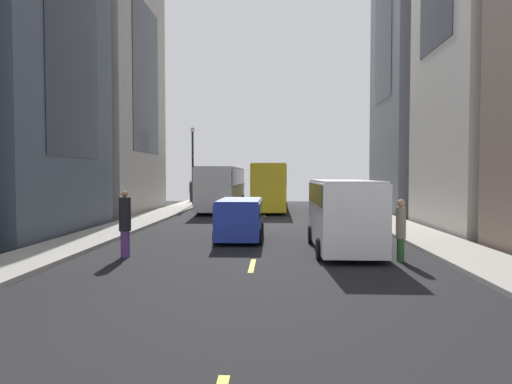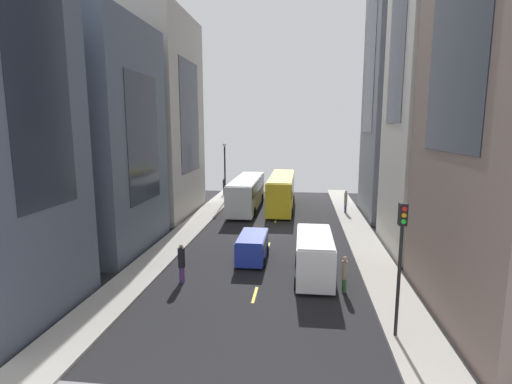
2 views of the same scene
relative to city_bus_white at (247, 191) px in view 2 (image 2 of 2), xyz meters
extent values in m
plane|color=black|center=(3.44, -8.90, -2.01)|extent=(40.79, 40.79, 0.00)
cube|color=#B2ADA3|center=(-3.74, -8.90, -1.93)|extent=(2.43, 44.00, 0.15)
cube|color=#B2ADA3|center=(10.62, -8.90, -1.93)|extent=(2.43, 44.00, 0.15)
cube|color=yellow|center=(3.44, -21.50, -2.00)|extent=(0.16, 2.00, 0.01)
cube|color=yellow|center=(3.44, -13.10, -2.00)|extent=(0.16, 2.00, 0.01)
cube|color=yellow|center=(3.44, -4.70, -2.00)|extent=(0.16, 2.00, 0.01)
cube|color=yellow|center=(3.44, 3.70, -2.00)|extent=(0.16, 2.00, 0.01)
cube|color=yellow|center=(3.44, 12.10, -2.00)|extent=(0.16, 2.00, 0.01)
cube|color=#4C5666|center=(-9.15, -14.67, 5.96)|extent=(7.99, 9.51, 15.93)
cube|color=#1E232D|center=(-9.15, -14.67, 5.96)|extent=(8.07, 5.23, 8.76)
cube|color=#B7B2A8|center=(-9.70, -3.17, 7.68)|extent=(9.10, 11.18, 19.38)
cube|color=#1E232D|center=(-9.70, -3.17, 7.68)|extent=(9.19, 6.15, 10.66)
cube|color=slate|center=(15.68, -1.72, 16.29)|extent=(7.29, 8.78, 36.59)
cube|color=#1E232D|center=(15.68, -1.72, 16.29)|extent=(7.36, 4.83, 20.13)
cube|color=silver|center=(0.00, 0.00, -0.23)|extent=(2.55, 12.15, 3.00)
cube|color=black|center=(0.00, 0.00, 0.62)|extent=(2.60, 11.18, 1.20)
cube|color=beige|center=(0.00, 0.00, 1.31)|extent=(2.45, 11.67, 0.08)
cylinder|color=black|center=(-1.17, 3.77, -1.51)|extent=(0.46, 1.00, 1.00)
cylinder|color=black|center=(1.17, 3.77, -1.51)|extent=(0.46, 1.00, 1.00)
cylinder|color=black|center=(-1.17, -3.77, -1.51)|extent=(0.46, 1.00, 1.00)
cylinder|color=black|center=(1.17, -3.77, -1.51)|extent=(0.46, 1.00, 1.00)
cube|color=yellow|center=(3.68, 0.89, -0.15)|extent=(2.45, 12.20, 3.30)
cube|color=black|center=(3.68, 0.89, 0.71)|extent=(2.50, 11.23, 1.48)
cube|color=gold|center=(3.68, 0.89, 1.54)|extent=(2.35, 11.72, 0.08)
cylinder|color=black|center=(2.55, 4.67, -1.63)|extent=(0.44, 0.76, 0.76)
cylinder|color=black|center=(4.80, 4.67, -1.63)|extent=(0.44, 0.76, 0.76)
cylinder|color=black|center=(2.55, -2.90, -1.63)|extent=(0.44, 0.76, 0.76)
cylinder|color=black|center=(4.80, -2.90, -1.63)|extent=(0.44, 0.76, 0.76)
cube|color=white|center=(6.61, -18.70, -0.66)|extent=(2.05, 5.65, 2.30)
cube|color=black|center=(6.61, -18.70, 0.09)|extent=(2.09, 5.19, 0.69)
cube|color=silver|center=(6.61, -18.70, 0.53)|extent=(1.97, 5.42, 0.08)
cylinder|color=black|center=(5.67, -16.95, -1.65)|extent=(0.37, 0.72, 0.72)
cylinder|color=black|center=(7.55, -16.95, -1.65)|extent=(0.37, 0.72, 0.72)
cylinder|color=black|center=(5.67, -20.45, -1.65)|extent=(0.37, 0.72, 0.72)
cylinder|color=black|center=(7.55, -20.45, -1.65)|extent=(0.37, 0.72, 0.72)
cube|color=#2338AD|center=(2.64, -16.13, -1.09)|extent=(1.77, 4.01, 1.49)
cube|color=black|center=(2.64, -16.13, -0.71)|extent=(1.81, 3.69, 0.63)
cube|color=navy|center=(2.64, -16.13, -0.31)|extent=(1.70, 3.85, 0.08)
cylinder|color=black|center=(1.83, -14.89, -1.70)|extent=(0.32, 0.62, 0.62)
cylinder|color=black|center=(3.46, -14.89, -1.70)|extent=(0.32, 0.62, 0.62)
cylinder|color=black|center=(1.83, -17.37, -1.70)|extent=(0.32, 0.62, 0.62)
cylinder|color=black|center=(3.46, -17.37, -1.70)|extent=(0.32, 0.62, 0.62)
cylinder|color=#593372|center=(10.28, -1.35, -1.44)|extent=(0.23, 0.23, 0.83)
cylinder|color=gray|center=(10.28, -1.35, -0.42)|extent=(0.31, 0.31, 1.22)
sphere|color=beige|center=(10.28, -1.35, 0.30)|extent=(0.24, 0.24, 0.24)
cylinder|color=#593372|center=(-0.90, -20.28, -1.56)|extent=(0.30, 0.30, 0.89)
cylinder|color=black|center=(-0.90, -20.28, -0.55)|extent=(0.40, 0.40, 1.13)
sphere|color=#8C6647|center=(-0.90, -20.28, 0.12)|extent=(0.21, 0.21, 0.21)
cylinder|color=black|center=(-4.06, 7.82, -1.44)|extent=(0.23, 0.23, 0.84)
cylinder|color=black|center=(-4.06, 7.82, -0.50)|extent=(0.31, 0.31, 1.03)
sphere|color=tan|center=(-4.06, 7.82, 0.14)|extent=(0.26, 0.26, 0.26)
cylinder|color=#336B38|center=(8.16, -20.59, -1.64)|extent=(0.24, 0.24, 0.74)
cylinder|color=gray|center=(8.16, -20.59, -0.76)|extent=(0.31, 0.31, 1.01)
sphere|color=tan|center=(8.16, -20.59, -0.13)|extent=(0.25, 0.25, 0.25)
cylinder|color=black|center=(9.81, -25.09, 0.52)|extent=(0.14, 0.14, 4.75)
cube|color=black|center=(9.81, -25.09, 3.34)|extent=(0.32, 0.32, 0.90)
sphere|color=red|center=(9.81, -25.26, 3.59)|extent=(0.20, 0.20, 0.20)
sphere|color=orange|center=(9.81, -25.26, 3.34)|extent=(0.20, 0.20, 0.20)
sphere|color=green|center=(9.81, -25.26, 3.09)|extent=(0.20, 0.20, 0.20)
cylinder|color=black|center=(-3.03, 3.36, 1.33)|extent=(0.18, 0.18, 6.38)
sphere|color=silver|center=(-3.03, 3.36, 4.70)|extent=(0.44, 0.44, 0.44)
camera|label=1|loc=(4.13, -34.87, 0.77)|focal=31.07mm
camera|label=2|loc=(5.75, -40.78, 6.80)|focal=27.34mm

